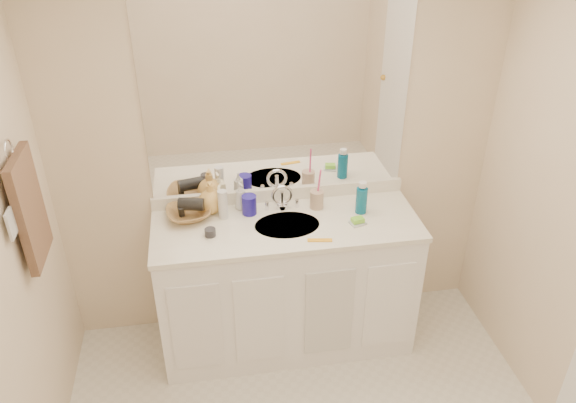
# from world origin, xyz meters

# --- Properties ---
(wall_back) EXTENTS (2.60, 0.02, 2.40)m
(wall_back) POSITION_xyz_m (0.00, 1.30, 1.20)
(wall_back) COLOR beige
(wall_back) RESTS_ON floor
(vanity_cabinet) EXTENTS (1.50, 0.55, 0.85)m
(vanity_cabinet) POSITION_xyz_m (0.00, 1.02, 0.42)
(vanity_cabinet) COLOR white
(vanity_cabinet) RESTS_ON floor
(countertop) EXTENTS (1.52, 0.57, 0.03)m
(countertop) POSITION_xyz_m (0.00, 1.02, 0.86)
(countertop) COLOR white
(countertop) RESTS_ON vanity_cabinet
(backsplash) EXTENTS (1.52, 0.03, 0.08)m
(backsplash) POSITION_xyz_m (0.00, 1.29, 0.92)
(backsplash) COLOR white
(backsplash) RESTS_ON countertop
(sink_basin) EXTENTS (0.37, 0.37, 0.02)m
(sink_basin) POSITION_xyz_m (0.00, 1.00, 0.87)
(sink_basin) COLOR #BCB9A4
(sink_basin) RESTS_ON countertop
(faucet) EXTENTS (0.02, 0.02, 0.11)m
(faucet) POSITION_xyz_m (0.00, 1.18, 0.94)
(faucet) COLOR silver
(faucet) RESTS_ON countertop
(mirror) EXTENTS (1.48, 0.01, 1.20)m
(mirror) POSITION_xyz_m (0.00, 1.29, 1.56)
(mirror) COLOR white
(mirror) RESTS_ON wall_back
(blue_mug) EXTENTS (0.09, 0.09, 0.12)m
(blue_mug) POSITION_xyz_m (-0.20, 1.16, 0.94)
(blue_mug) COLOR #1E1592
(blue_mug) RESTS_ON countertop
(tan_cup) EXTENTS (0.09, 0.09, 0.11)m
(tan_cup) POSITION_xyz_m (0.20, 1.16, 0.93)
(tan_cup) COLOR tan
(tan_cup) RESTS_ON countertop
(toothbrush) EXTENTS (0.02, 0.04, 0.21)m
(toothbrush) POSITION_xyz_m (0.21, 1.16, 1.03)
(toothbrush) COLOR #F23F8A
(toothbrush) RESTS_ON tan_cup
(mouthwash_bottle) EXTENTS (0.08, 0.08, 0.16)m
(mouthwash_bottle) POSITION_xyz_m (0.45, 1.07, 0.96)
(mouthwash_bottle) COLOR #0A5D81
(mouthwash_bottle) RESTS_ON countertop
(soap_dish) EXTENTS (0.10, 0.09, 0.01)m
(soap_dish) POSITION_xyz_m (0.39, 0.95, 0.89)
(soap_dish) COLOR silver
(soap_dish) RESTS_ON countertop
(green_soap) EXTENTS (0.07, 0.06, 0.02)m
(green_soap) POSITION_xyz_m (0.39, 0.95, 0.90)
(green_soap) COLOR #82DE36
(green_soap) RESTS_ON soap_dish
(orange_comb) EXTENTS (0.14, 0.05, 0.01)m
(orange_comb) POSITION_xyz_m (0.15, 0.82, 0.88)
(orange_comb) COLOR #FAA91A
(orange_comb) RESTS_ON countertop
(dark_jar) EXTENTS (0.07, 0.07, 0.04)m
(dark_jar) POSITION_xyz_m (-0.43, 0.97, 0.90)
(dark_jar) COLOR #2A292F
(dark_jar) RESTS_ON countertop
(extra_white_bottle) EXTENTS (0.07, 0.07, 0.17)m
(extra_white_bottle) POSITION_xyz_m (-0.35, 1.14, 0.97)
(extra_white_bottle) COLOR silver
(extra_white_bottle) RESTS_ON countertop
(soap_bottle_white) EXTENTS (0.08, 0.08, 0.17)m
(soap_bottle_white) POSITION_xyz_m (-0.24, 1.22, 0.97)
(soap_bottle_white) COLOR silver
(soap_bottle_white) RESTS_ON countertop
(soap_bottle_cream) EXTENTS (0.09, 0.09, 0.17)m
(soap_bottle_cream) POSITION_xyz_m (-0.36, 1.21, 0.96)
(soap_bottle_cream) COLOR #FBF3CC
(soap_bottle_cream) RESTS_ON countertop
(soap_bottle_yellow) EXTENTS (0.16, 0.16, 0.19)m
(soap_bottle_yellow) POSITION_xyz_m (-0.41, 1.22, 0.98)
(soap_bottle_yellow) COLOR #EBB75B
(soap_bottle_yellow) RESTS_ON countertop
(wicker_basket) EXTENTS (0.29, 0.29, 0.06)m
(wicker_basket) POSITION_xyz_m (-0.54, 1.17, 0.91)
(wicker_basket) COLOR olive
(wicker_basket) RESTS_ON countertop
(hair_dryer) EXTENTS (0.16, 0.10, 0.07)m
(hair_dryer) POSITION_xyz_m (-0.52, 1.17, 0.97)
(hair_dryer) COLOR black
(hair_dryer) RESTS_ON wicker_basket
(towel_ring) EXTENTS (0.01, 0.11, 0.11)m
(towel_ring) POSITION_xyz_m (-1.27, 0.77, 1.55)
(towel_ring) COLOR silver
(towel_ring) RESTS_ON wall_left
(hand_towel) EXTENTS (0.04, 0.32, 0.55)m
(hand_towel) POSITION_xyz_m (-1.25, 0.77, 1.25)
(hand_towel) COLOR #4A3427
(hand_towel) RESTS_ON towel_ring
(switch_plate) EXTENTS (0.01, 0.08, 0.13)m
(switch_plate) POSITION_xyz_m (-1.27, 0.57, 1.30)
(switch_plate) COLOR silver
(switch_plate) RESTS_ON wall_left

